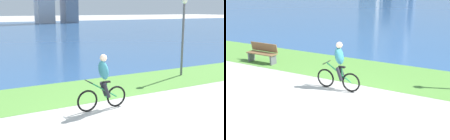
% 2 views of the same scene
% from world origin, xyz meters
% --- Properties ---
extents(ground_plane, '(300.00, 300.00, 0.00)m').
position_xyz_m(ground_plane, '(0.00, 0.00, 0.00)').
color(ground_plane, '#B2AFA8').
extents(grass_strip_bayside, '(120.00, 3.22, 0.01)m').
position_xyz_m(grass_strip_bayside, '(0.00, 3.65, 0.00)').
color(grass_strip_bayside, '#59933D').
rests_on(grass_strip_bayside, ground).
extents(cyclist_lead, '(1.69, 0.52, 1.72)m').
position_xyz_m(cyclist_lead, '(-0.26, 1.32, 0.84)').
color(cyclist_lead, black).
rests_on(cyclist_lead, ground).
extents(lamppost_tall, '(0.28, 0.28, 3.58)m').
position_xyz_m(lamppost_tall, '(5.30, 3.88, 2.37)').
color(lamppost_tall, '#595960').
rests_on(lamppost_tall, ground).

